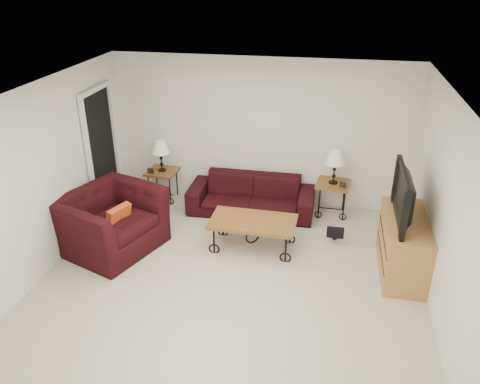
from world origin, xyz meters
name	(u,v)px	position (x,y,z in m)	size (l,w,h in m)	color
ground	(230,283)	(0.00, 0.00, 0.00)	(5.00, 5.00, 0.00)	beige
wall_back	(261,133)	(0.00, 2.50, 1.25)	(5.00, 0.02, 2.50)	white
wall_front	(158,345)	(0.00, -2.50, 1.25)	(5.00, 0.02, 2.50)	white
wall_left	(41,182)	(-2.50, 0.00, 1.25)	(0.02, 5.00, 2.50)	white
wall_right	(447,217)	(2.50, 0.00, 1.25)	(0.02, 5.00, 2.50)	white
ceiling	(228,96)	(0.00, 0.00, 2.50)	(5.00, 5.00, 0.00)	white
doorway	(102,153)	(-2.47, 1.65, 1.02)	(0.08, 0.94, 2.04)	black
sofa	(251,195)	(-0.07, 2.02, 0.30)	(2.08, 0.81, 0.61)	black
side_table_left	(163,185)	(-1.68, 2.20, 0.27)	(0.50, 0.50, 0.55)	brown
side_table_right	(332,198)	(1.26, 2.20, 0.28)	(0.52, 0.52, 0.57)	brown
lamp_left	(161,156)	(-1.68, 2.20, 0.82)	(0.31, 0.31, 0.55)	black
lamp_right	(335,167)	(1.26, 2.20, 0.85)	(0.32, 0.32, 0.57)	black
photo_frame_left	(151,171)	(-1.83, 2.05, 0.59)	(0.11, 0.01, 0.09)	black
photo_frame_right	(343,185)	(1.41, 2.05, 0.62)	(0.11, 0.02, 0.09)	black
coffee_table	(253,234)	(0.15, 0.90, 0.23)	(1.24, 0.67, 0.46)	brown
armchair	(111,221)	(-1.88, 0.53, 0.44)	(1.34, 1.17, 0.87)	black
throw_pillow	(118,219)	(-1.73, 0.48, 0.52)	(0.39, 0.10, 0.39)	#CF581A
tv_stand	(403,245)	(2.23, 0.73, 0.39)	(0.55, 1.32, 0.79)	#B47543
television	(410,196)	(2.21, 0.73, 1.13)	(1.18, 0.15, 0.68)	black
backpack	(336,225)	(1.34, 1.36, 0.25)	(0.39, 0.30, 0.50)	black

